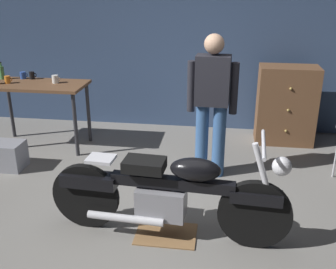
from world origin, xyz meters
TOP-DOWN VIEW (x-y plane):
  - ground_plane at (0.00, 0.00)m, footprint 12.00×12.00m
  - back_wall at (0.00, 2.80)m, footprint 8.00×0.12m
  - workbench at (-1.86, 1.67)m, footprint 1.30×0.64m
  - motorcycle at (0.18, -0.19)m, footprint 2.19×0.60m
  - person_standing at (0.49, 1.11)m, footprint 0.57×0.24m
  - wooden_dresser at (1.50, 2.30)m, footprint 0.80×0.47m
  - drip_tray at (0.16, -0.18)m, footprint 0.56×0.40m
  - storage_bin at (-2.01, 0.92)m, footprint 0.44×0.32m
  - mug_white_ceramic at (-1.63, 1.73)m, footprint 0.12×0.08m
  - mug_black_matte at (-2.04, 1.90)m, footprint 0.11×0.07m
  - mug_blue_enamel at (-2.17, 1.90)m, footprint 0.11×0.08m
  - mug_orange_travel at (-2.25, 1.62)m, footprint 0.11×0.07m
  - bottle at (-2.45, 1.83)m, footprint 0.06×0.06m

SIDE VIEW (x-z plane):
  - ground_plane at x=0.00m, z-range 0.00..0.00m
  - drip_tray at x=0.16m, z-range 0.00..0.01m
  - storage_bin at x=-2.01m, z-range 0.00..0.34m
  - motorcycle at x=0.18m, z-range -0.05..0.95m
  - wooden_dresser at x=1.50m, z-range 0.00..1.10m
  - workbench at x=-1.86m, z-range 0.34..1.24m
  - person_standing at x=0.49m, z-range 0.09..1.76m
  - mug_blue_enamel at x=-2.17m, z-range 0.90..0.99m
  - mug_orange_travel at x=-2.25m, z-range 0.90..1.00m
  - mug_black_matte at x=-2.04m, z-range 0.90..1.01m
  - mug_white_ceramic at x=-1.63m, z-range 0.90..1.01m
  - bottle at x=-2.45m, z-range 0.88..1.12m
  - back_wall at x=0.00m, z-range 0.00..3.10m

